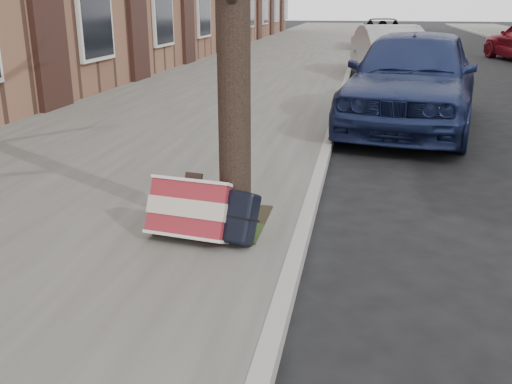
% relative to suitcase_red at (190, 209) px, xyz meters
% --- Properties ---
extents(ground, '(120.00, 120.00, 0.00)m').
position_rel_suitcase_red_xyz_m(ground, '(2.10, -0.78, -0.37)').
color(ground, black).
rests_on(ground, ground).
extents(near_sidewalk, '(5.00, 70.00, 0.12)m').
position_rel_suitcase_red_xyz_m(near_sidewalk, '(-1.60, 14.22, -0.31)').
color(near_sidewalk, slate).
rests_on(near_sidewalk, ground).
extents(dirt_patch, '(0.85, 0.85, 0.02)m').
position_rel_suitcase_red_xyz_m(dirt_patch, '(0.10, 0.42, -0.24)').
color(dirt_patch, black).
rests_on(dirt_patch, near_sidewalk).
extents(suitcase_red, '(0.69, 0.44, 0.49)m').
position_rel_suitcase_red_xyz_m(suitcase_red, '(0.00, 0.00, 0.00)').
color(suitcase_red, maroon).
rests_on(suitcase_red, near_sidewalk).
extents(suitcase_navy, '(0.64, 0.48, 0.45)m').
position_rel_suitcase_red_xyz_m(suitcase_navy, '(0.25, 0.02, -0.02)').
color(suitcase_navy, black).
rests_on(suitcase_navy, near_sidewalk).
extents(car_near_front, '(2.61, 4.85, 1.57)m').
position_rel_suitcase_red_xyz_m(car_near_front, '(2.03, 5.30, 0.42)').
color(car_near_front, '#182149').
rests_on(car_near_front, ground).
extents(car_near_mid, '(2.18, 4.28, 1.35)m').
position_rel_suitcase_red_xyz_m(car_near_mid, '(1.92, 11.18, 0.31)').
color(car_near_mid, '#9D9FA4').
rests_on(car_near_mid, ground).
extents(car_near_back, '(2.24, 4.63, 1.27)m').
position_rel_suitcase_red_xyz_m(car_near_back, '(1.90, 20.88, 0.27)').
color(car_near_back, '#35353A').
rests_on(car_near_back, ground).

